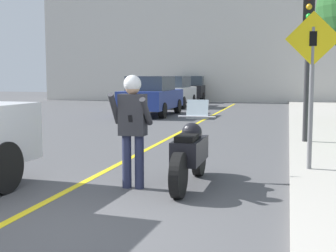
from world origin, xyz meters
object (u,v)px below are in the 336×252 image
Objects in this scene: motorcycle at (190,153)px; parked_car_black at (193,89)px; parked_car_white at (173,91)px; crossing_sign at (312,75)px; traffic_light at (308,38)px; person_biker at (133,120)px; parked_car_blue at (152,96)px.

parked_car_black reaches higher than motorcycle.
motorcycle is at bearing -75.31° from parked_car_white.
traffic_light reaches higher than crossing_sign.
person_biker is 0.48× the size of traffic_light.
crossing_sign is at bearing -68.62° from parked_car_white.
parked_car_blue is 5.51m from parked_car_white.
motorcycle is 0.52× the size of parked_car_white.
crossing_sign reaches higher than parked_car_black.
crossing_sign is at bearing -61.29° from parked_car_blue.
parked_car_white is at bearing 116.47° from traffic_light.
parked_car_white is at bearing 104.69° from motorcycle.
traffic_light reaches higher than motorcycle.
crossing_sign is 12.62m from parked_car_blue.
person_biker is at bearing -74.83° from parked_car_blue.
crossing_sign is 17.77m from parked_car_white.
person_biker is (-0.80, -0.39, 0.54)m from motorcycle.
parked_car_blue is at bearing 109.04° from motorcycle.
crossing_sign is at bearing -90.68° from traffic_light.
parked_car_white is at bearing 94.41° from parked_car_blue.
traffic_light reaches higher than parked_car_blue.
traffic_light is 9.88m from parked_car_blue.
traffic_light is at bearing 89.32° from crossing_sign.
person_biker is 18.52m from parked_car_white.
motorcycle is 0.52× the size of parked_car_blue.
parked_car_white is (-3.85, 18.12, -0.19)m from person_biker.
parked_car_white reaches higher than motorcycle.
person_biker is 0.41× the size of parked_car_black.
parked_car_white is at bearing 111.38° from crossing_sign.
person_biker is at bearing -154.33° from motorcycle.
crossing_sign is 0.63× the size of parked_car_black.
traffic_light is 0.85× the size of parked_car_black.
person_biker reaches higher than parked_car_black.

